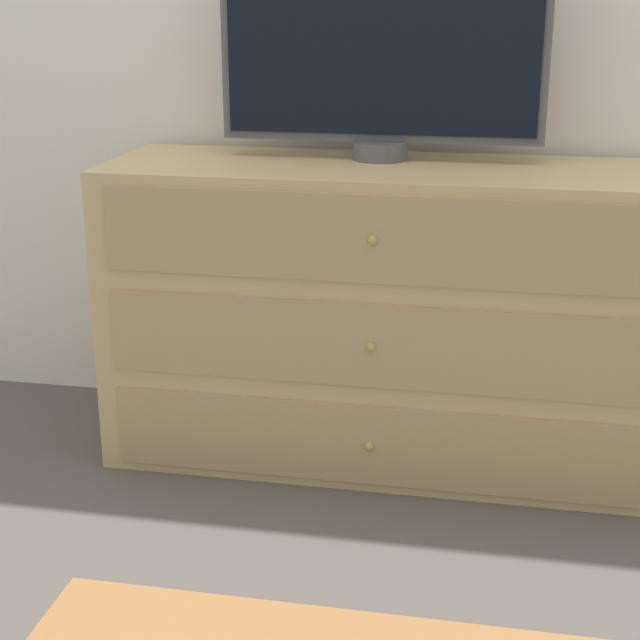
% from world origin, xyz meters
% --- Properties ---
extents(ground_plane, '(12.00, 12.00, 0.00)m').
position_xyz_m(ground_plane, '(0.00, 0.00, 0.00)').
color(ground_plane, '#56514C').
extents(dresser, '(1.42, 0.50, 0.78)m').
position_xyz_m(dresser, '(0.08, -0.27, 0.39)').
color(dresser, tan).
rests_on(dresser, ground_plane).
extents(tv, '(0.82, 0.14, 0.62)m').
position_xyz_m(tv, '(0.05, -0.18, 1.10)').
color(tv, '#515156').
rests_on(tv, dresser).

